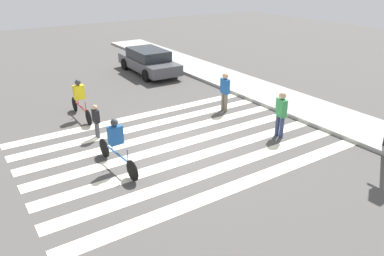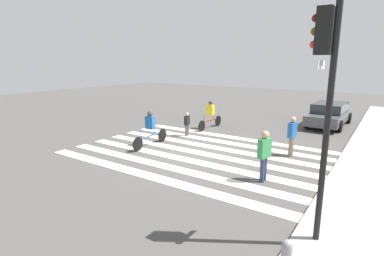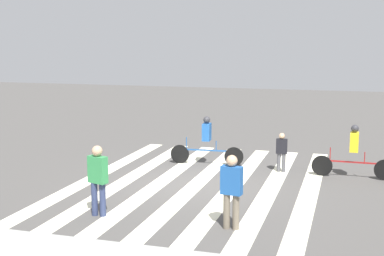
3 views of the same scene
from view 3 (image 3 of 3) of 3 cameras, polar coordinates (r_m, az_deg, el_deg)
The scene contains 7 objects.
ground_plane at distance 15.04m, azimuth 0.56°, elevation -5.94°, with size 60.00×60.00×0.00m, color #4C4947.
crosswalk_stripes at distance 15.04m, azimuth 0.56°, elevation -5.92°, with size 6.65×10.00×0.01m.
pedestrian_child_with_backpack at distance 11.31m, azimuth 4.24°, elevation -6.36°, with size 0.47×0.26×1.60m.
pedestrian_adult_yellow_jacket at distance 16.40m, azimuth 9.53°, elevation -2.34°, with size 0.34×0.18×1.20m.
pedestrian_adult_tall_backpack at distance 12.30m, azimuth -10.00°, elevation -5.11°, with size 0.49×0.33×1.63m.
cyclist_far_lane at distance 16.12m, azimuth 16.88°, elevation -2.17°, with size 2.36×0.40×1.57m.
cyclist_near_curb at distance 17.10m, azimuth 1.57°, elevation -1.12°, with size 2.38×0.42×1.57m.
Camera 3 is at (-4.02, 13.94, 3.96)m, focal length 50.00 mm.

